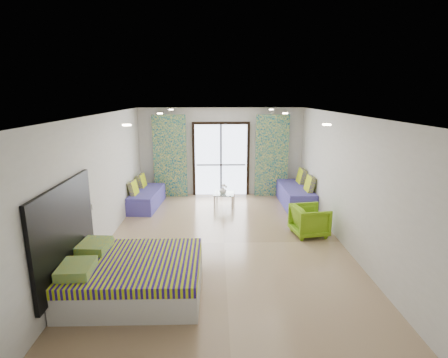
{
  "coord_description": "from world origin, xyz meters",
  "views": [
    {
      "loc": [
        -0.17,
        -6.91,
        3.09
      ],
      "look_at": [
        0.03,
        1.04,
        1.15
      ],
      "focal_mm": 28.0,
      "sensor_mm": 36.0,
      "label": 1
    }
  ],
  "objects_px": {
    "bed": "(133,276)",
    "daybed_right": "(296,195)",
    "daybed_left": "(146,198)",
    "armchair": "(310,219)",
    "coffee_table": "(224,195)"
  },
  "relations": [
    {
      "from": "bed",
      "to": "daybed_right",
      "type": "xyz_separation_m",
      "value": [
        3.6,
        4.48,
        0.0
      ]
    },
    {
      "from": "daybed_left",
      "to": "armchair",
      "type": "height_order",
      "value": "daybed_left"
    },
    {
      "from": "daybed_right",
      "to": "bed",
      "type": "bearing_deg",
      "value": -129.39
    },
    {
      "from": "bed",
      "to": "coffee_table",
      "type": "bearing_deg",
      "value": 70.68
    },
    {
      "from": "daybed_right",
      "to": "armchair",
      "type": "height_order",
      "value": "daybed_right"
    },
    {
      "from": "bed",
      "to": "coffee_table",
      "type": "height_order",
      "value": "bed"
    },
    {
      "from": "daybed_right",
      "to": "daybed_left",
      "type": "bearing_deg",
      "value": -179.67
    },
    {
      "from": "daybed_right",
      "to": "coffee_table",
      "type": "xyz_separation_m",
      "value": [
        -2.04,
        -0.05,
        0.03
      ]
    },
    {
      "from": "daybed_left",
      "to": "coffee_table",
      "type": "height_order",
      "value": "daybed_left"
    },
    {
      "from": "bed",
      "to": "armchair",
      "type": "xyz_separation_m",
      "value": [
        3.4,
        2.29,
        0.08
      ]
    },
    {
      "from": "daybed_right",
      "to": "coffee_table",
      "type": "relative_size",
      "value": 2.99
    },
    {
      "from": "daybed_left",
      "to": "armchair",
      "type": "bearing_deg",
      "value": -23.24
    },
    {
      "from": "daybed_left",
      "to": "coffee_table",
      "type": "bearing_deg",
      "value": 5.04
    },
    {
      "from": "daybed_right",
      "to": "armchair",
      "type": "distance_m",
      "value": 2.2
    },
    {
      "from": "coffee_table",
      "to": "bed",
      "type": "bearing_deg",
      "value": -109.32
    }
  ]
}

